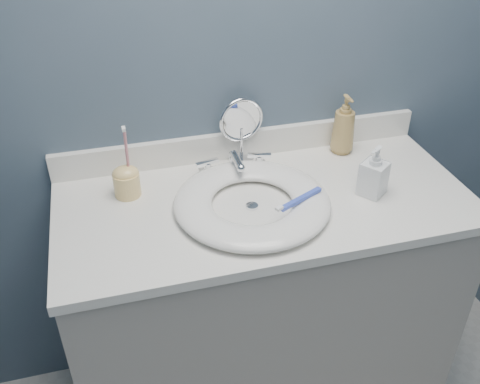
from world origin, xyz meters
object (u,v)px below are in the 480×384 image
object	(u,v)px
soap_bottle_amber	(344,125)
soap_bottle_clear	(374,171)
toothbrush_holder	(126,180)
makeup_mirror	(241,127)

from	to	relation	value
soap_bottle_amber	soap_bottle_clear	world-z (taller)	soap_bottle_amber
soap_bottle_clear	toothbrush_holder	xyz separation A→B (m)	(-0.70, 0.18, -0.03)
makeup_mirror	toothbrush_holder	xyz separation A→B (m)	(-0.38, -0.11, -0.07)
soap_bottle_amber	toothbrush_holder	distance (m)	0.72
toothbrush_holder	soap_bottle_clear	bearing A→B (deg)	-14.60
soap_bottle_amber	toothbrush_holder	size ratio (longest dim) A/B	0.89
makeup_mirror	soap_bottle_clear	xyz separation A→B (m)	(0.32, -0.29, -0.04)
makeup_mirror	soap_bottle_clear	distance (m)	0.44
makeup_mirror	soap_bottle_clear	bearing A→B (deg)	-49.98
makeup_mirror	toothbrush_holder	size ratio (longest dim) A/B	0.98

